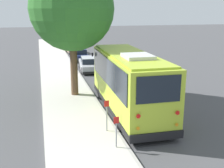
{
  "coord_description": "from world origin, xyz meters",
  "views": [
    {
      "loc": [
        -14.22,
        5.17,
        5.63
      ],
      "look_at": [
        1.39,
        1.13,
        1.3
      ],
      "focal_mm": 45.0,
      "sensor_mm": 36.0,
      "label": 1
    }
  ],
  "objects_px": {
    "parked_sedan_tan": "(74,48)",
    "sign_post_near": "(116,132)",
    "parked_sedan_navy": "(80,55)",
    "street_tree": "(71,3)",
    "shuttle_bus": "(128,79)",
    "parked_sedan_silver": "(90,64)",
    "sign_post_far": "(107,115)",
    "parked_sedan_maroon": "(69,44)"
  },
  "relations": [
    {
      "from": "parked_sedan_tan",
      "to": "sign_post_near",
      "type": "distance_m",
      "value": 26.9
    },
    {
      "from": "parked_sedan_navy",
      "to": "street_tree",
      "type": "distance_m",
      "value": 14.72
    },
    {
      "from": "shuttle_bus",
      "to": "sign_post_near",
      "type": "distance_m",
      "value": 4.75
    },
    {
      "from": "parked_sedan_silver",
      "to": "parked_sedan_tan",
      "type": "bearing_deg",
      "value": 4.62
    },
    {
      "from": "shuttle_bus",
      "to": "sign_post_far",
      "type": "height_order",
      "value": "shuttle_bus"
    },
    {
      "from": "parked_sedan_navy",
      "to": "parked_sedan_maroon",
      "type": "relative_size",
      "value": 1.02
    },
    {
      "from": "shuttle_bus",
      "to": "sign_post_near",
      "type": "height_order",
      "value": "shuttle_bus"
    },
    {
      "from": "parked_sedan_tan",
      "to": "sign_post_far",
      "type": "relative_size",
      "value": 3.02
    },
    {
      "from": "parked_sedan_navy",
      "to": "sign_post_far",
      "type": "distance_m",
      "value": 19.85
    },
    {
      "from": "shuttle_bus",
      "to": "parked_sedan_silver",
      "type": "relative_size",
      "value": 1.85
    },
    {
      "from": "shuttle_bus",
      "to": "parked_sedan_maroon",
      "type": "xyz_separation_m",
      "value": [
        28.29,
        0.3,
        -1.28
      ]
    },
    {
      "from": "shuttle_bus",
      "to": "parked_sedan_silver",
      "type": "bearing_deg",
      "value": 2.27
    },
    {
      "from": "parked_sedan_silver",
      "to": "parked_sedan_navy",
      "type": "relative_size",
      "value": 1.12
    },
    {
      "from": "parked_sedan_silver",
      "to": "parked_sedan_navy",
      "type": "distance_m",
      "value": 5.82
    },
    {
      "from": "street_tree",
      "to": "sign_post_far",
      "type": "relative_size",
      "value": 6.06
    },
    {
      "from": "shuttle_bus",
      "to": "parked_sedan_maroon",
      "type": "bearing_deg",
      "value": 1.99
    },
    {
      "from": "sign_post_far",
      "to": "parked_sedan_silver",
      "type": "bearing_deg",
      "value": -6.88
    },
    {
      "from": "parked_sedan_silver",
      "to": "parked_sedan_navy",
      "type": "height_order",
      "value": "parked_sedan_silver"
    },
    {
      "from": "parked_sedan_maroon",
      "to": "sign_post_near",
      "type": "relative_size",
      "value": 3.15
    },
    {
      "from": "shuttle_bus",
      "to": "street_tree",
      "type": "xyz_separation_m",
      "value": [
        3.69,
        2.57,
        4.14
      ]
    },
    {
      "from": "parked_sedan_tan",
      "to": "sign_post_near",
      "type": "bearing_deg",
      "value": 172.25
    },
    {
      "from": "parked_sedan_tan",
      "to": "parked_sedan_maroon",
      "type": "height_order",
      "value": "parked_sedan_tan"
    },
    {
      "from": "parked_sedan_navy",
      "to": "parked_sedan_maroon",
      "type": "distance_m",
      "value": 11.09
    },
    {
      "from": "sign_post_far",
      "to": "parked_sedan_navy",
      "type": "bearing_deg",
      "value": -4.54
    },
    {
      "from": "parked_sedan_silver",
      "to": "parked_sedan_navy",
      "type": "bearing_deg",
      "value": 5.31
    },
    {
      "from": "parked_sedan_silver",
      "to": "sign_post_far",
      "type": "height_order",
      "value": "sign_post_far"
    },
    {
      "from": "parked_sedan_maroon",
      "to": "shuttle_bus",
      "type": "bearing_deg",
      "value": -179.48
    },
    {
      "from": "parked_sedan_silver",
      "to": "sign_post_near",
      "type": "height_order",
      "value": "sign_post_near"
    },
    {
      "from": "street_tree",
      "to": "sign_post_far",
      "type": "distance_m",
      "value": 8.11
    },
    {
      "from": "parked_sedan_tan",
      "to": "shuttle_bus",
      "type": "bearing_deg",
      "value": 176.32
    },
    {
      "from": "shuttle_bus",
      "to": "parked_sedan_navy",
      "type": "height_order",
      "value": "shuttle_bus"
    },
    {
      "from": "parked_sedan_silver",
      "to": "street_tree",
      "type": "relative_size",
      "value": 0.53
    },
    {
      "from": "parked_sedan_tan",
      "to": "sign_post_far",
      "type": "height_order",
      "value": "sign_post_far"
    },
    {
      "from": "shuttle_bus",
      "to": "parked_sedan_tan",
      "type": "bearing_deg",
      "value": 2.05
    },
    {
      "from": "shuttle_bus",
      "to": "parked_sedan_maroon",
      "type": "relative_size",
      "value": 2.11
    },
    {
      "from": "shuttle_bus",
      "to": "sign_post_far",
      "type": "xyz_separation_m",
      "value": [
        -2.59,
        1.86,
        -0.95
      ]
    },
    {
      "from": "sign_post_near",
      "to": "sign_post_far",
      "type": "relative_size",
      "value": 0.9
    },
    {
      "from": "sign_post_near",
      "to": "sign_post_far",
      "type": "xyz_separation_m",
      "value": [
        1.65,
        0.0,
        0.07
      ]
    },
    {
      "from": "parked_sedan_tan",
      "to": "street_tree",
      "type": "distance_m",
      "value": 19.8
    },
    {
      "from": "parked_sedan_tan",
      "to": "sign_post_far",
      "type": "distance_m",
      "value": 25.25
    },
    {
      "from": "shuttle_bus",
      "to": "parked_sedan_maroon",
      "type": "distance_m",
      "value": 28.32
    },
    {
      "from": "parked_sedan_maroon",
      "to": "parked_sedan_tan",
      "type": "bearing_deg",
      "value": -179.71
    }
  ]
}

